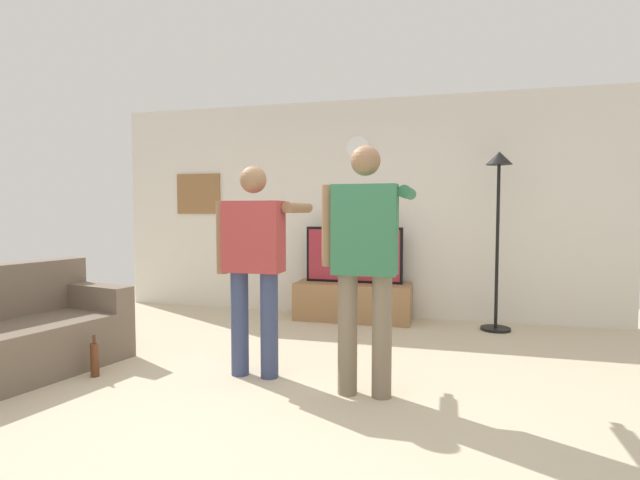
{
  "coord_description": "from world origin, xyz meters",
  "views": [
    {
      "loc": [
        1.16,
        -3.08,
        1.31
      ],
      "look_at": [
        0.02,
        1.2,
        1.05
      ],
      "focal_mm": 27.07,
      "sensor_mm": 36.0,
      "label": 1
    }
  ],
  "objects_px": {
    "television": "(354,255)",
    "person_standing_nearer_couch": "(365,254)",
    "side_couch": "(0,338)",
    "beverage_bottle": "(95,359)",
    "tv_stand": "(353,301)",
    "wall_clock": "(358,148)",
    "framed_picture": "(199,194)",
    "person_standing_nearer_lamp": "(255,257)",
    "floor_lamp": "(498,203)"
  },
  "relations": [
    {
      "from": "tv_stand",
      "to": "person_standing_nearer_couch",
      "type": "distance_m",
      "value": 2.51
    },
    {
      "from": "framed_picture",
      "to": "person_standing_nearer_lamp",
      "type": "xyz_separation_m",
      "value": [
        1.83,
        -2.44,
        -0.6
      ]
    },
    {
      "from": "floor_lamp",
      "to": "side_couch",
      "type": "relative_size",
      "value": 1.02
    },
    {
      "from": "framed_picture",
      "to": "floor_lamp",
      "type": "bearing_deg",
      "value": -5.73
    },
    {
      "from": "television",
      "to": "person_standing_nearer_couch",
      "type": "xyz_separation_m",
      "value": [
        0.54,
        -2.37,
        0.23
      ]
    },
    {
      "from": "tv_stand",
      "to": "wall_clock",
      "type": "height_order",
      "value": "wall_clock"
    },
    {
      "from": "tv_stand",
      "to": "beverage_bottle",
      "type": "relative_size",
      "value": 4.15
    },
    {
      "from": "floor_lamp",
      "to": "person_standing_nearer_lamp",
      "type": "relative_size",
      "value": 1.18
    },
    {
      "from": "beverage_bottle",
      "to": "wall_clock",
      "type": "bearing_deg",
      "value": 60.15
    },
    {
      "from": "tv_stand",
      "to": "person_standing_nearer_couch",
      "type": "relative_size",
      "value": 0.79
    },
    {
      "from": "side_couch",
      "to": "floor_lamp",
      "type": "bearing_deg",
      "value": 33.87
    },
    {
      "from": "television",
      "to": "floor_lamp",
      "type": "relative_size",
      "value": 0.6
    },
    {
      "from": "framed_picture",
      "to": "person_standing_nearer_couch",
      "type": "relative_size",
      "value": 0.36
    },
    {
      "from": "television",
      "to": "side_couch",
      "type": "distance_m",
      "value": 3.62
    },
    {
      "from": "person_standing_nearer_couch",
      "to": "television",
      "type": "bearing_deg",
      "value": 102.79
    },
    {
      "from": "person_standing_nearer_lamp",
      "to": "television",
      "type": "bearing_deg",
      "value": 80.24
    },
    {
      "from": "beverage_bottle",
      "to": "side_couch",
      "type": "bearing_deg",
      "value": -162.55
    },
    {
      "from": "tv_stand",
      "to": "framed_picture",
      "type": "distance_m",
      "value": 2.6
    },
    {
      "from": "framed_picture",
      "to": "tv_stand",
      "type": "bearing_deg",
      "value": -7.6
    },
    {
      "from": "tv_stand",
      "to": "person_standing_nearer_couch",
      "type": "xyz_separation_m",
      "value": [
        0.54,
        -2.32,
        0.79
      ]
    },
    {
      "from": "framed_picture",
      "to": "beverage_bottle",
      "type": "distance_m",
      "value": 3.19
    },
    {
      "from": "person_standing_nearer_couch",
      "to": "tv_stand",
      "type": "bearing_deg",
      "value": 103.03
    },
    {
      "from": "wall_clock",
      "to": "floor_lamp",
      "type": "distance_m",
      "value": 1.81
    },
    {
      "from": "wall_clock",
      "to": "side_couch",
      "type": "xyz_separation_m",
      "value": [
        -2.29,
        -3.01,
        -1.78
      ]
    },
    {
      "from": "floor_lamp",
      "to": "beverage_bottle",
      "type": "relative_size",
      "value": 5.84
    },
    {
      "from": "television",
      "to": "wall_clock",
      "type": "bearing_deg",
      "value": 90.0
    },
    {
      "from": "tv_stand",
      "to": "television",
      "type": "bearing_deg",
      "value": 90.0
    },
    {
      "from": "floor_lamp",
      "to": "person_standing_nearer_lamp",
      "type": "distance_m",
      "value": 2.9
    },
    {
      "from": "person_standing_nearer_lamp",
      "to": "person_standing_nearer_couch",
      "type": "relative_size",
      "value": 0.94
    },
    {
      "from": "person_standing_nearer_lamp",
      "to": "beverage_bottle",
      "type": "xyz_separation_m",
      "value": [
        -1.22,
        -0.35,
        -0.81
      ]
    },
    {
      "from": "wall_clock",
      "to": "person_standing_nearer_lamp",
      "type": "bearing_deg",
      "value": -98.8
    },
    {
      "from": "person_standing_nearer_lamp",
      "to": "side_couch",
      "type": "height_order",
      "value": "person_standing_nearer_lamp"
    },
    {
      "from": "person_standing_nearer_couch",
      "to": "wall_clock",
      "type": "bearing_deg",
      "value": 101.63
    },
    {
      "from": "tv_stand",
      "to": "framed_picture",
      "type": "relative_size",
      "value": 2.17
    },
    {
      "from": "television",
      "to": "floor_lamp",
      "type": "distance_m",
      "value": 1.74
    },
    {
      "from": "wall_clock",
      "to": "framed_picture",
      "type": "xyz_separation_m",
      "value": [
        -2.21,
        0.0,
        -0.55
      ]
    },
    {
      "from": "beverage_bottle",
      "to": "person_standing_nearer_lamp",
      "type": "bearing_deg",
      "value": 16.17
    },
    {
      "from": "side_couch",
      "to": "beverage_bottle",
      "type": "xyz_separation_m",
      "value": [
        0.69,
        0.22,
        -0.18
      ]
    },
    {
      "from": "side_couch",
      "to": "wall_clock",
      "type": "bearing_deg",
      "value": 52.7
    },
    {
      "from": "tv_stand",
      "to": "wall_clock",
      "type": "distance_m",
      "value": 1.9
    },
    {
      "from": "tv_stand",
      "to": "person_standing_nearer_lamp",
      "type": "bearing_deg",
      "value": -99.96
    },
    {
      "from": "framed_picture",
      "to": "floor_lamp",
      "type": "relative_size",
      "value": 0.33
    },
    {
      "from": "tv_stand",
      "to": "floor_lamp",
      "type": "height_order",
      "value": "floor_lamp"
    },
    {
      "from": "framed_picture",
      "to": "floor_lamp",
      "type": "distance_m",
      "value": 3.86
    },
    {
      "from": "tv_stand",
      "to": "framed_picture",
      "type": "xyz_separation_m",
      "value": [
        -2.21,
        0.3,
        1.33
      ]
    },
    {
      "from": "framed_picture",
      "to": "person_standing_nearer_lamp",
      "type": "relative_size",
      "value": 0.39
    },
    {
      "from": "floor_lamp",
      "to": "wall_clock",
      "type": "bearing_deg",
      "value": 166.84
    },
    {
      "from": "person_standing_nearer_couch",
      "to": "framed_picture",
      "type": "bearing_deg",
      "value": 136.41
    },
    {
      "from": "person_standing_nearer_lamp",
      "to": "tv_stand",
      "type": "bearing_deg",
      "value": 80.04
    },
    {
      "from": "television",
      "to": "person_standing_nearer_couch",
      "type": "height_order",
      "value": "person_standing_nearer_couch"
    }
  ]
}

